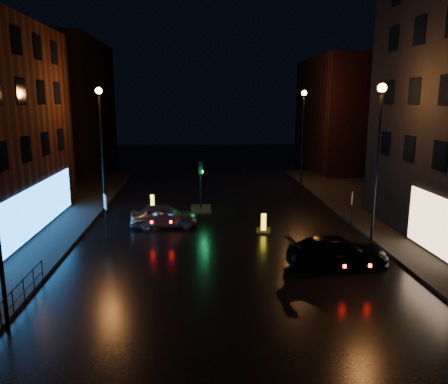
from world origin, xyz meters
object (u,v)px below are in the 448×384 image
at_px(dark_sedan, 337,252).
at_px(road_sign_left, 106,206).
at_px(bollard_near, 263,228).
at_px(road_sign_right, 352,201).
at_px(silver_hatchback, 164,216).
at_px(bollard_far, 152,205).
at_px(traffic_signal, 201,203).

distance_m(dark_sedan, road_sign_left, 12.56).
distance_m(bollard_near, road_sign_right, 5.71).
xyz_separation_m(silver_hatchback, road_sign_left, (-3.05, -2.03, 1.17)).
bearing_deg(bollard_near, silver_hatchback, 176.13).
xyz_separation_m(bollard_far, road_sign_left, (-1.85, -6.86, 1.66)).
distance_m(traffic_signal, road_sign_left, 8.13).
bearing_deg(road_sign_right, dark_sedan, 88.97).
bearing_deg(bollard_far, silver_hatchback, -86.46).
bearing_deg(road_sign_left, bollard_far, 51.65).
relative_size(silver_hatchback, bollard_far, 3.37).
xyz_separation_m(silver_hatchback, bollard_far, (-1.20, 4.83, -0.48)).
distance_m(bollard_far, road_sign_right, 13.74).
relative_size(bollard_far, road_sign_right, 0.57).
bearing_deg(road_sign_left, dark_sedan, -46.36).
bearing_deg(dark_sedan, bollard_near, 21.98).
xyz_separation_m(silver_hatchback, dark_sedan, (8.45, -6.94, -0.01)).
height_order(dark_sedan, road_sign_left, road_sign_left).
height_order(bollard_near, road_sign_left, road_sign_left).
bearing_deg(silver_hatchback, bollard_far, 11.20).
bearing_deg(silver_hatchback, road_sign_left, 120.90).
bearing_deg(road_sign_left, silver_hatchback, 10.43).
distance_m(bollard_near, bollard_far, 9.41).
distance_m(traffic_signal, silver_hatchback, 4.58).
distance_m(traffic_signal, road_sign_right, 10.24).
bearing_deg(traffic_signal, dark_sedan, -60.40).
xyz_separation_m(traffic_signal, bollard_far, (-3.45, 0.84, -0.29)).
bearing_deg(silver_hatchback, bollard_near, -106.25).
bearing_deg(traffic_signal, bollard_far, 166.29).
height_order(traffic_signal, road_sign_left, traffic_signal).
bearing_deg(road_sign_right, traffic_signal, -3.22).
relative_size(traffic_signal, road_sign_left, 1.39).
relative_size(traffic_signal, silver_hatchback, 0.85).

